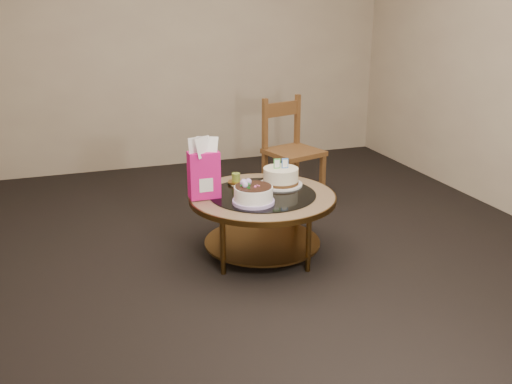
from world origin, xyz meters
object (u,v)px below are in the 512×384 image
object	(u,v)px
cream_cake	(281,177)
dining_chair	(291,150)
decorated_cake	(253,195)
gift_bag	(204,168)
coffee_table	(262,205)

from	to	relation	value
cream_cake	dining_chair	world-z (taller)	dining_chair
decorated_cake	dining_chair	size ratio (longest dim) A/B	0.30
gift_bag	dining_chair	bearing A→B (deg)	42.90
decorated_cake	dining_chair	bearing A→B (deg)	57.02
coffee_table	cream_cake	size ratio (longest dim) A/B	3.25
cream_cake	coffee_table	bearing A→B (deg)	-135.20
decorated_cake	cream_cake	xyz separation A→B (m)	(0.31, 0.29, 0.01)
decorated_cake	cream_cake	distance (m)	0.43
decorated_cake	gift_bag	world-z (taller)	gift_bag
decorated_cake	gift_bag	xyz separation A→B (m)	(-0.27, 0.22, 0.15)
dining_chair	gift_bag	bearing A→B (deg)	-153.85
cream_cake	gift_bag	size ratio (longest dim) A/B	0.76
decorated_cake	cream_cake	world-z (taller)	cream_cake
coffee_table	cream_cake	distance (m)	0.27
coffee_table	decorated_cake	xyz separation A→B (m)	(-0.12, -0.15, 0.13)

